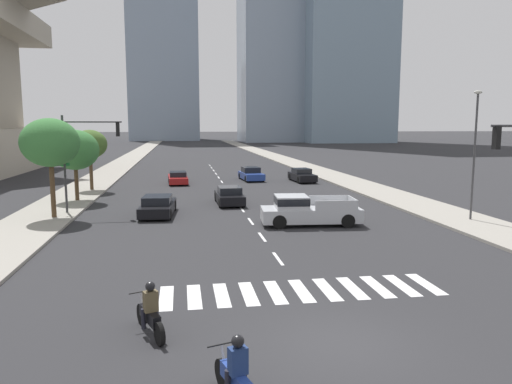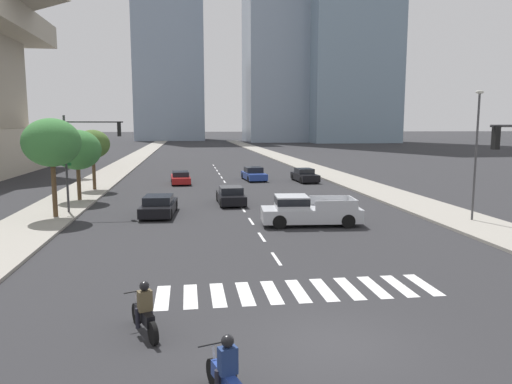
{
  "view_description": "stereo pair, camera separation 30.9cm",
  "coord_description": "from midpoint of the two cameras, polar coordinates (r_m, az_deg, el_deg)",
  "views": [
    {
      "loc": [
        -3.93,
        -11.22,
        5.55
      ],
      "look_at": [
        0.0,
        14.04,
        2.0
      ],
      "focal_mm": 33.85,
      "sensor_mm": 36.0,
      "label": 1
    },
    {
      "loc": [
        -3.62,
        -11.26,
        5.55
      ],
      "look_at": [
        0.0,
        14.04,
        2.0
      ],
      "focal_mm": 33.85,
      "sensor_mm": 36.0,
      "label": 2
    }
  ],
  "objects": [
    {
      "name": "sidewalk_east",
      "position": [
        44.58,
        12.3,
        0.67
      ],
      "size": [
        4.0,
        260.0,
        0.15
      ],
      "primitive_type": "cube",
      "color": "gray",
      "rests_on": "ground"
    },
    {
      "name": "sedan_black_2",
      "position": [
        30.52,
        -11.81,
        -1.64
      ],
      "size": [
        2.22,
        4.77,
        1.25
      ],
      "rotation": [
        0.0,
        0.0,
        1.5
      ],
      "color": "black",
      "rests_on": "ground"
    },
    {
      "name": "sedan_red_1",
      "position": [
        46.65,
        -9.41,
        1.65
      ],
      "size": [
        1.95,
        4.73,
        1.17
      ],
      "rotation": [
        0.0,
        0.0,
        1.62
      ],
      "color": "maroon",
      "rests_on": "ground"
    },
    {
      "name": "street_tree_third",
      "position": [
        42.84,
        -19.24,
        5.33
      ],
      "size": [
        2.82,
        2.82,
        5.02
      ],
      "color": "#4C3823",
      "rests_on": "sidewalk_west"
    },
    {
      "name": "motorcycle_lead",
      "position": [
        10.31,
        -3.27,
        -20.92
      ],
      "size": [
        0.91,
        2.0,
        1.49
      ],
      "rotation": [
        0.0,
        0.0,
        1.88
      ],
      "color": "black",
      "rests_on": "ground"
    },
    {
      "name": "motorcycle_trailing",
      "position": [
        13.54,
        -13.07,
        -13.83
      ],
      "size": [
        1.02,
        1.99,
        1.49
      ],
      "rotation": [
        0.0,
        0.0,
        1.95
      ],
      "color": "black",
      "rests_on": "ground"
    },
    {
      "name": "sedan_blue_3",
      "position": [
        48.89,
        -0.77,
        2.11
      ],
      "size": [
        2.22,
        4.46,
        1.33
      ],
      "rotation": [
        0.0,
        0.0,
        -1.49
      ],
      "color": "navy",
      "rests_on": "ground"
    },
    {
      "name": "ground_plane",
      "position": [
        13.09,
        9.22,
        -17.29
      ],
      "size": [
        800.0,
        800.0,
        0.0
      ],
      "primitive_type": "plane",
      "color": "#28282B"
    },
    {
      "name": "crosswalk_near",
      "position": [
        16.69,
        4.85,
        -11.54
      ],
      "size": [
        9.45,
        2.31,
        0.01
      ],
      "color": "silver",
      "rests_on": "ground"
    },
    {
      "name": "sedan_black_4",
      "position": [
        34.15,
        -3.42,
        -0.47
      ],
      "size": [
        1.87,
        4.25,
        1.27
      ],
      "rotation": [
        0.0,
        0.0,
        1.59
      ],
      "color": "black",
      "rests_on": "ground"
    },
    {
      "name": "sedan_black_0",
      "position": [
        47.94,
        5.28,
        1.95
      ],
      "size": [
        2.01,
        4.42,
        1.29
      ],
      "rotation": [
        0.0,
        0.0,
        -1.51
      ],
      "color": "black",
      "rests_on": "ground"
    },
    {
      "name": "street_tree_second",
      "position": [
        37.08,
        -20.84,
        4.65
      ],
      "size": [
        3.38,
        3.38,
        5.08
      ],
      "color": "#4C3823",
      "rests_on": "sidewalk_west"
    },
    {
      "name": "office_tower_left_skyline",
      "position": [
        191.68,
        -11.04,
        20.87
      ],
      "size": [
        24.55,
        28.4,
        105.6
      ],
      "color": "#8C9EB2",
      "rests_on": "ground"
    },
    {
      "name": "pickup_truck",
      "position": [
        27.08,
        5.6,
        -2.21
      ],
      "size": [
        5.65,
        2.5,
        1.67
      ],
      "rotation": [
        0.0,
        0.0,
        3.06
      ],
      "color": "#B7BABF",
      "rests_on": "ground"
    },
    {
      "name": "lane_divider_center",
      "position": [
        43.8,
        -3.82,
        0.62
      ],
      "size": [
        0.14,
        50.0,
        0.01
      ],
      "color": "silver",
      "rests_on": "ground"
    },
    {
      "name": "sidewalk_west",
      "position": [
        42.46,
        -20.27,
        0.01
      ],
      "size": [
        4.0,
        260.0,
        0.15
      ],
      "primitive_type": "cube",
      "color": "gray",
      "rests_on": "ground"
    },
    {
      "name": "street_tree_nearest",
      "position": [
        30.66,
        -23.44,
        5.34
      ],
      "size": [
        3.33,
        3.33,
        5.81
      ],
      "color": "#4C3823",
      "rests_on": "sidewalk_west"
    },
    {
      "name": "traffic_signal_far",
      "position": [
        31.77,
        -19.82,
        5.02
      ],
      "size": [
        3.82,
        0.28,
        6.0
      ],
      "color": "#333335",
      "rests_on": "sidewalk_west"
    },
    {
      "name": "street_lamp_east",
      "position": [
        30.04,
        24.18,
        5.03
      ],
      "size": [
        0.5,
        0.24,
        7.32
      ],
      "color": "#3F3F42",
      "rests_on": "sidewalk_east"
    }
  ]
}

